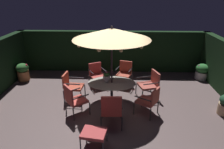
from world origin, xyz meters
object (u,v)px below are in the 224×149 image
Objects in this scene: patio_chair_east at (71,84)px; patio_chair_southwest at (150,100)px; patio_dining_table at (112,86)px; patio_chair_south at (112,108)px; patio_chair_north at (125,72)px; potted_plant_back_left at (202,71)px; ottoman_footrest at (94,133)px; patio_chair_southeast at (74,99)px; patio_chair_west at (150,83)px; centerpiece_planter at (107,76)px; patio_chair_northeast at (97,73)px; patio_umbrella at (112,34)px; potted_plant_back_center at (23,72)px.

patio_chair_east is 1.05× the size of patio_chair_southwest.
patio_dining_table is 1.42m from patio_chair_south.
potted_plant_back_left is (3.35, 0.75, -0.22)m from patio_chair_north.
patio_dining_table is 2.48× the size of ottoman_footrest.
patio_chair_southeast is 1.10× the size of patio_chair_southwest.
patio_chair_north is at bearing 108.63° from patio_chair_southwest.
patio_chair_east is at bearing 175.38° from patio_dining_table.
ottoman_footrest is at bearing -116.93° from patio_chair_south.
ottoman_footrest is (-0.35, -2.21, -0.19)m from patio_dining_table.
patio_chair_west is (1.36, 0.41, -0.03)m from patio_dining_table.
patio_chair_south reaches higher than patio_chair_southeast.
centerpiece_planter reaches higher than patio_chair_east.
patio_chair_south is at bearing -75.41° from patio_chair_northeast.
patio_chair_southwest is at bearing 2.68° from patio_chair_southeast.
patio_chair_southeast reaches higher than patio_chair_north.
patio_chair_northeast is 2.72m from patio_chair_southwest.
patio_chair_south is at bearing 63.07° from ottoman_footrest.
centerpiece_planter is 0.56× the size of ottoman_footrest.
potted_plant_back_left is (2.64, 2.86, -0.18)m from patio_chair_southwest.
ottoman_footrest is at bearing -94.64° from centerpiece_planter.
patio_chair_north is (0.46, 1.33, 0.01)m from patio_dining_table.
patio_chair_west is (0.18, 1.19, 0.01)m from patio_chair_southwest.
ottoman_footrest is (-1.70, -2.62, -0.16)m from patio_chair_west.
patio_umbrella reaches higher than patio_chair_west.
patio_chair_west is (1.36, 0.41, -1.81)m from patio_umbrella.
patio_umbrella is at bearing -154.79° from patio_dining_table.
ottoman_footrest is at bearing -102.91° from patio_chair_north.
patio_chair_northeast is 3.22m from potted_plant_back_center.
patio_chair_south is at bearing -81.48° from centerpiece_planter.
ottoman_footrest is 0.96× the size of potted_plant_back_left.
patio_chair_northeast is at bearing 117.35° from patio_dining_table.
centerpiece_planter is 1.49m from patio_chair_north.
patio_chair_north is 1.03× the size of patio_chair_west.
patio_chair_northeast is at bearing -7.25° from potted_plant_back_center.
patio_chair_north is 3.44m from potted_plant_back_left.
patio_chair_southwest reaches higher than ottoman_footrest.
ottoman_footrest is at bearing -85.08° from patio_chair_northeast.
centerpiece_planter is at bearing 44.22° from patio_chair_southeast.
centerpiece_planter reaches higher than ottoman_footrest.
patio_chair_east reaches higher than patio_chair_southwest.
patio_chair_west is at bearing 27.79° from patio_chair_southeast.
patio_chair_north is (0.46, 1.33, -1.77)m from patio_umbrella.
patio_chair_southeast is (-1.56, -2.21, 0.00)m from patio_chair_north.
patio_chair_southeast is at bearing 119.74° from ottoman_footrest.
centerpiece_planter reaches higher than patio_chair_south.
patio_chair_southeast is (-1.10, -0.89, 0.01)m from patio_dining_table.
potted_plant_back_left is (3.76, 3.50, -0.24)m from patio_chair_south.
ottoman_footrest is (0.30, -3.46, -0.15)m from patio_chair_northeast.
centerpiece_planter is at bearing -115.75° from patio_chair_north.
centerpiece_planter is at bearing 149.01° from patio_chair_southwest.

